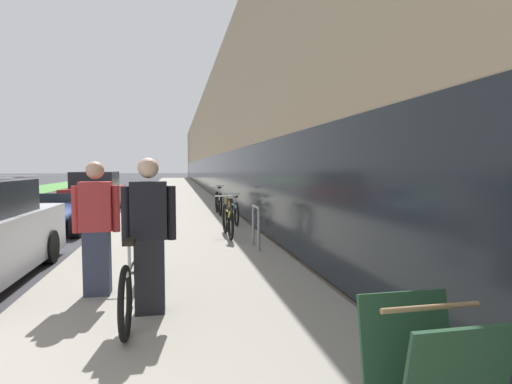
# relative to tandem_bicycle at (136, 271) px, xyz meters

# --- Properties ---
(sidewalk_slab) EXTENTS (3.91, 70.00, 0.14)m
(sidewalk_slab) POSITION_rel_tandem_bicycle_xyz_m (0.53, 19.46, -0.45)
(sidewalk_slab) COLOR gray
(sidewalk_slab) RESTS_ON ground
(storefront_facade) EXTENTS (10.01, 70.00, 7.14)m
(storefront_facade) POSITION_rel_tandem_bicycle_xyz_m (7.52, 27.46, 3.05)
(storefront_facade) COLOR tan
(storefront_facade) RESTS_ON ground
(lawn_strip) EXTENTS (4.05, 70.00, 0.03)m
(lawn_strip) POSITION_rel_tandem_bicycle_xyz_m (-9.94, 23.46, -0.50)
(lawn_strip) COLOR #518E42
(lawn_strip) RESTS_ON ground
(tandem_bicycle) EXTENTS (0.52, 2.83, 0.88)m
(tandem_bicycle) POSITION_rel_tandem_bicycle_xyz_m (0.00, 0.00, 0.00)
(tandem_bicycle) COLOR black
(tandem_bicycle) RESTS_ON sidewalk_slab
(person_rider) EXTENTS (0.58, 0.23, 1.71)m
(person_rider) POSITION_rel_tandem_bicycle_xyz_m (0.18, -0.37, 0.48)
(person_rider) COLOR black
(person_rider) RESTS_ON sidewalk_slab
(person_bystander) EXTENTS (0.57, 0.22, 1.67)m
(person_bystander) POSITION_rel_tandem_bicycle_xyz_m (-0.51, 0.40, 0.46)
(person_bystander) COLOR #33384C
(person_bystander) RESTS_ON sidewalk_slab
(bike_rack_hoop) EXTENTS (0.05, 0.60, 0.84)m
(bike_rack_hoop) POSITION_rel_tandem_bicycle_xyz_m (2.02, 2.83, 0.14)
(bike_rack_hoop) COLOR gray
(bike_rack_hoop) RESTS_ON sidewalk_slab
(cruiser_bike_nearest) EXTENTS (0.52, 1.68, 0.93)m
(cruiser_bike_nearest) POSITION_rel_tandem_bicycle_xyz_m (1.64, 4.22, 0.01)
(cruiser_bike_nearest) COLOR black
(cruiser_bike_nearest) RESTS_ON sidewalk_slab
(cruiser_bike_middle) EXTENTS (0.52, 1.73, 0.83)m
(cruiser_bike_middle) POSITION_rel_tandem_bicycle_xyz_m (2.08, 6.32, -0.02)
(cruiser_bike_middle) COLOR black
(cruiser_bike_middle) RESTS_ON sidewalk_slab
(cruiser_bike_farthest) EXTENTS (0.52, 1.80, 0.96)m
(cruiser_bike_farthest) POSITION_rel_tandem_bicycle_xyz_m (1.89, 8.59, 0.02)
(cruiser_bike_farthest) COLOR black
(cruiser_bike_farthest) RESTS_ON sidewalk_slab
(vintage_roadster_curbside) EXTENTS (1.70, 3.83, 1.01)m
(vintage_roadster_curbside) POSITION_rel_tandem_bicycle_xyz_m (-2.67, 6.64, -0.08)
(vintage_roadster_curbside) COLOR navy
(vintage_roadster_curbside) RESTS_ON ground
(parked_sedan_far) EXTENTS (1.90, 4.02, 1.55)m
(parked_sedan_far) POSITION_rel_tandem_bicycle_xyz_m (-2.66, 11.99, 0.18)
(parked_sedan_far) COLOR maroon
(parked_sedan_far) RESTS_ON ground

